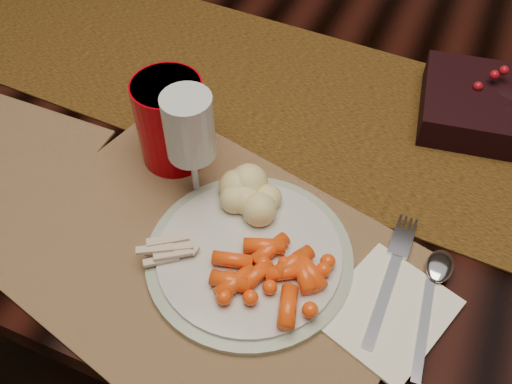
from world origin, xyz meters
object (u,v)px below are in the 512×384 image
at_px(dinner_plate, 249,256).
at_px(wine_glass, 192,151).
at_px(turkey_shreds, 169,250).
at_px(mashed_potatoes, 249,190).
at_px(dining_table, 320,244).
at_px(napkin, 388,311).
at_px(red_cup, 171,122).
at_px(baby_carrots, 266,275).
at_px(placemat_main, 207,261).

bearing_deg(dinner_plate, wine_glass, 147.07).
xyz_separation_m(turkey_shreds, wine_glass, (-0.02, 0.11, 0.06)).
height_order(mashed_potatoes, turkey_shreds, mashed_potatoes).
height_order(dining_table, mashed_potatoes, mashed_potatoes).
bearing_deg(napkin, dining_table, 135.49).
bearing_deg(red_cup, mashed_potatoes, -19.81).
bearing_deg(napkin, red_cup, 179.27).
bearing_deg(turkey_shreds, red_cup, 116.28).
bearing_deg(red_cup, baby_carrots, -36.53).
bearing_deg(wine_glass, mashed_potatoes, 1.70).
xyz_separation_m(turkey_shreds, red_cup, (-0.08, 0.16, 0.04)).
bearing_deg(placemat_main, red_cup, 143.78).
xyz_separation_m(placemat_main, baby_carrots, (0.08, -0.00, 0.03)).
distance_m(dinner_plate, turkey_shreds, 0.10).
bearing_deg(dining_table, baby_carrots, -87.23).
relative_size(mashed_potatoes, turkey_shreds, 1.26).
relative_size(placemat_main, mashed_potatoes, 5.56).
height_order(dinner_plate, wine_glass, wine_glass).
bearing_deg(turkey_shreds, mashed_potatoes, 63.41).
bearing_deg(baby_carrots, dining_table, 92.77).
xyz_separation_m(placemat_main, napkin, (0.22, 0.02, 0.00)).
height_order(napkin, wine_glass, wine_glass).
xyz_separation_m(placemat_main, red_cup, (-0.12, 0.14, 0.06)).
height_order(mashed_potatoes, wine_glass, wine_glass).
relative_size(dinner_plate, wine_glass, 1.49).
distance_m(dinner_plate, baby_carrots, 0.05).
distance_m(placemat_main, dinner_plate, 0.05).
distance_m(mashed_potatoes, turkey_shreds, 0.12).
bearing_deg(mashed_potatoes, turkey_shreds, -116.59).
bearing_deg(baby_carrots, mashed_potatoes, 122.95).
distance_m(placemat_main, red_cup, 0.19).
bearing_deg(placemat_main, napkin, 18.69).
bearing_deg(placemat_main, baby_carrots, 10.82).
relative_size(placemat_main, napkin, 3.45).
height_order(turkey_shreds, napkin, turkey_shreds).
bearing_deg(red_cup, napkin, -20.11).
relative_size(placemat_main, dinner_plate, 1.92).
xyz_separation_m(dinner_plate, baby_carrots, (0.03, -0.03, 0.02)).
bearing_deg(wine_glass, placemat_main, -56.94).
relative_size(placemat_main, baby_carrots, 4.66).
distance_m(dinner_plate, wine_glass, 0.14).
distance_m(mashed_potatoes, napkin, 0.22).
bearing_deg(wine_glass, dinner_plate, -32.93).
xyz_separation_m(turkey_shreds, napkin, (0.26, 0.03, -0.02)).
distance_m(turkey_shreds, wine_glass, 0.12).
bearing_deg(placemat_main, dinner_plate, 39.72).
height_order(baby_carrots, napkin, baby_carrots).
distance_m(placemat_main, mashed_potatoes, 0.10).
bearing_deg(napkin, wine_glass, -175.32).
xyz_separation_m(dining_table, dinner_plate, (-0.02, -0.31, 0.39)).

